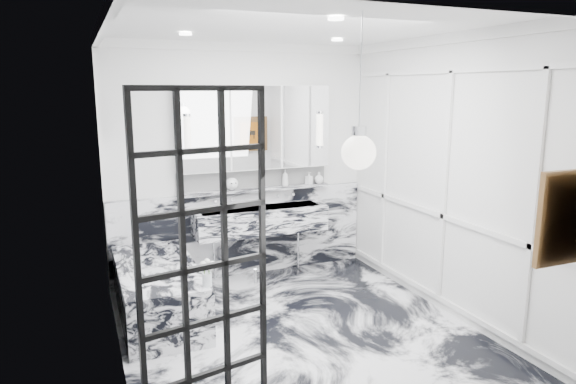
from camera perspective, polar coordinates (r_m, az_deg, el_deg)
name	(u,v)px	position (r m, az deg, el deg)	size (l,w,h in m)	color
floor	(301,335)	(5.02, 1.44, -15.56)	(3.60, 3.60, 0.00)	silver
ceiling	(303,25)	(4.50, 1.62, 18.06)	(3.60, 3.60, 0.00)	white
wall_back	(241,163)	(6.23, -5.21, 3.27)	(3.60, 3.60, 0.00)	white
wall_front	(429,246)	(3.05, 15.41, -5.75)	(3.60, 3.60, 0.00)	white
wall_left	(113,204)	(4.19, -18.92, -1.32)	(3.60, 3.60, 0.00)	white
wall_right	(447,178)	(5.40, 17.25, 1.55)	(3.60, 3.60, 0.00)	white
marble_clad_back	(243,233)	(6.39, -5.00, -4.55)	(3.18, 0.05, 1.05)	silver
marble_clad_left	(115,212)	(4.20, -18.66, -2.10)	(0.02, 3.56, 2.68)	silver
panel_molding	(445,187)	(5.41, 17.02, 0.49)	(0.03, 3.40, 2.30)	white
soap_bottle_a	(285,178)	(6.35, -0.32, 1.60)	(0.08, 0.08, 0.21)	#8C5919
soap_bottle_b	(309,178)	(6.48, 2.34, 1.55)	(0.07, 0.07, 0.15)	#4C4C51
soap_bottle_c	(319,178)	(6.54, 3.46, 1.60)	(0.11, 0.11, 0.15)	silver
face_pot	(232,184)	(6.14, -6.24, 0.91)	(0.15, 0.15, 0.15)	white
amber_bottle	(260,184)	(6.25, -3.15, 0.91)	(0.04, 0.04, 0.10)	#8C5919
flower_vase	(207,280)	(4.68, -8.96, -9.60)	(0.09, 0.09, 0.12)	silver
crittall_door	(205,267)	(3.41, -9.21, -8.25)	(0.88, 0.04, 2.28)	black
artwork	(574,217)	(3.90, 29.19, -2.40)	(0.54, 0.05, 0.54)	#C76B14
pendant_light	(359,153)	(3.34, 7.86, 4.37)	(0.22, 0.22, 0.22)	white
trough_sink	(260,220)	(6.18, -3.09, -3.11)	(1.60, 0.45, 0.30)	silver
ledge	(256,190)	(6.25, -3.63, 0.26)	(1.90, 0.14, 0.04)	silver
subway_tile	(254,178)	(6.28, -3.82, 1.57)	(1.90, 0.03, 0.23)	white
mirror_cabinet	(255,128)	(6.16, -3.73, 7.14)	(1.90, 0.16, 1.00)	white
sconce_left	(188,134)	(5.85, -11.09, 6.33)	(0.07, 0.07, 0.40)	white
sconce_right	(320,130)	(6.38, 3.59, 6.93)	(0.07, 0.07, 0.40)	white
bathtub	(158,292)	(5.41, -14.22, -10.68)	(0.75, 1.65, 0.55)	silver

